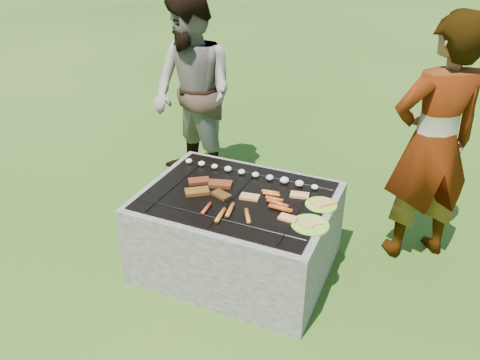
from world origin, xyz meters
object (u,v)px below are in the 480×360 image
object	(u,v)px
plate_far	(321,205)
plate_near	(310,225)
cook	(433,145)
bystander	(193,95)
fire_pit	(237,234)

from	to	relation	value
plate_far	plate_near	world-z (taller)	same
plate_far	cook	world-z (taller)	cook
plate_far	plate_near	distance (m)	0.26
bystander	fire_pit	bearing A→B (deg)	-25.95
plate_far	bystander	xyz separation A→B (m)	(-1.46, 0.93, 0.27)
fire_pit	plate_near	size ratio (longest dim) A/B	4.35
plate_far	plate_near	bearing A→B (deg)	-90.53
plate_far	bystander	distance (m)	1.76
cook	fire_pit	bearing A→B (deg)	-2.94
cook	bystander	size ratio (longest dim) A/B	1.02
plate_far	cook	size ratio (longest dim) A/B	0.14
fire_pit	bystander	xyz separation A→B (m)	(-0.90, 1.04, 0.60)
plate_far	cook	distance (m)	0.90
plate_far	fire_pit	bearing A→B (deg)	-169.30
bystander	plate_near	bearing A→B (deg)	-16.08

